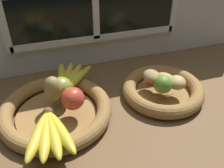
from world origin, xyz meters
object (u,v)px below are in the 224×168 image
Objects in this scene: fruit_bowl_right at (163,90)px; potato_oblong at (152,77)px; apple_red_right at (73,99)px; banana_bunch_back at (70,78)px; apple_green_back at (62,87)px; banana_bunch_front at (49,133)px; lime_near at (163,84)px; potato_large at (164,79)px; chili_pepper at (163,81)px; fruit_bowl_left at (56,111)px; potato_small at (177,82)px; pear_brown at (53,89)px.

potato_oblong reaches higher than fruit_bowl_right.
apple_red_right reaches higher than banana_bunch_back.
apple_green_back is 0.92× the size of apple_red_right.
apple_red_right reaches higher than banana_bunch_front.
lime_near is at bearing -81.35° from potato_oblong.
chili_pepper is (-0.13, 0.38, -1.23)cm from potato_large.
lime_near is at bearing -123.69° from fruit_bowl_right.
banana_bunch_back is at bearing 59.62° from fruit_bowl_left.
apple_red_right is (-31.49, -2.94, 5.99)cm from fruit_bowl_right.
lime_near reaches higher than potato_small.
apple_green_back reaches higher than potato_oblong.
chili_pepper reaches higher than fruit_bowl_left.
potato_large is at bearing 135.00° from potato_small.
potato_oblong is at bearing -0.07° from pear_brown.
potato_large is 1.14× the size of potato_small.
fruit_bowl_right is 4.07× the size of potato_oblong.
pear_brown reaches higher than lime_near.
lime_near reaches higher than banana_bunch_back.
banana_bunch_back is 3.08× the size of lime_near.
fruit_bowl_left is 5.07× the size of apple_red_right.
lime_near reaches higher than potato_large.
chili_pepper is at bearing 60.17° from lime_near.
pear_brown is 1.21× the size of potato_oblong.
fruit_bowl_right is at bearing -7.24° from apple_green_back.
lime_near is 0.52× the size of chili_pepper.
potato_large is 4.54cm from lime_near.
chili_pepper is at bearing -3.67° from pear_brown.
apple_green_back is at bearing 172.76° from potato_large.
apple_red_right reaches higher than potato_oblong.
banana_bunch_front is at bearing -156.57° from potato_oblong.
fruit_bowl_right is 4.40× the size of apple_green_back.
fruit_bowl_left is 13.64cm from banana_bunch_back.
apple_green_back reaches higher than potato_large.
fruit_bowl_left is 5.09× the size of potato_oblong.
apple_green_back is 1.04× the size of potato_small.
pear_brown reaches higher than apple_red_right.
apple_red_right reaches higher than fruit_bowl_right.
fruit_bowl_right is 4.02× the size of potato_large.
apple_green_back is 3.31cm from pear_brown.
fruit_bowl_left is 40.33cm from potato_small.
potato_large is 1.15× the size of lime_near.
pear_brown is 10.99cm from banana_bunch_back.
apple_red_right reaches higher than chili_pepper.
lime_near reaches higher than fruit_bowl_left.
pear_brown reaches higher than chili_pepper.
apple_red_right is at bearing 51.07° from banana_bunch_front.
lime_near is (37.16, 9.31, 1.40)cm from banana_bunch_front.
pear_brown reaches higher than potato_small.
potato_large is at bearing -20.45° from banana_bunch_back.
pear_brown is 36.69cm from potato_large.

